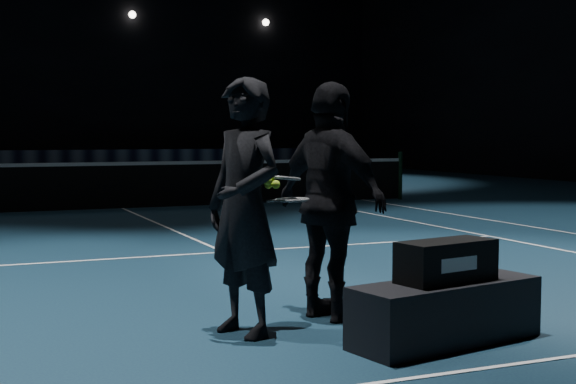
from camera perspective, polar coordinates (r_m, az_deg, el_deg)
name	(u,v)px	position (r m, az deg, el deg)	size (l,w,h in m)	color
floor	(124,209)	(16.44, -11.59, -1.20)	(36.00, 36.00, 0.00)	#0D1D32
wall_back	(33,47)	(34.38, -17.68, 9.78)	(30.00, 30.00, 0.00)	black
court_lines	(124,209)	(16.44, -11.59, -1.19)	(10.98, 23.78, 0.01)	white
net_post_right	(400,175)	(18.72, 7.98, 1.17)	(0.10, 0.10, 1.10)	black
net_mesh	(124,187)	(16.40, -11.61, 0.36)	(12.80, 0.02, 0.86)	black
net_tape	(123,164)	(16.38, -11.63, 1.99)	(12.80, 0.03, 0.07)	white
sponsor_backdrop	(42,162)	(31.73, -17.09, 2.05)	(22.00, 0.15, 0.90)	black
fixtures_far	(33,9)	(34.37, -17.70, 12.30)	(20.00, 0.30, 0.30)	white
player_bench	(445,312)	(5.96, 11.14, -8.37)	(1.49, 0.50, 0.45)	black
racket_bag	(446,261)	(5.90, 11.19, -4.84)	(0.75, 0.32, 0.30)	black
bag_signature	(459,264)	(5.76, 12.09, -5.06)	(0.35, 0.00, 0.10)	white
player_a	(244,207)	(5.98, -3.11, -1.08)	(0.70, 0.46, 1.93)	black
player_b	(331,201)	(6.49, 3.10, -0.66)	(1.13, 0.47, 1.93)	black
racket_lower	(292,200)	(6.24, 0.30, -0.55)	(0.68, 0.22, 0.03)	black
racket_upper	(284,178)	(6.23, -0.28, 1.01)	(0.68, 0.22, 0.03)	black
tennis_balls	(272,182)	(6.11, -1.17, 0.69)	(0.12, 0.10, 0.12)	#B8DF2F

